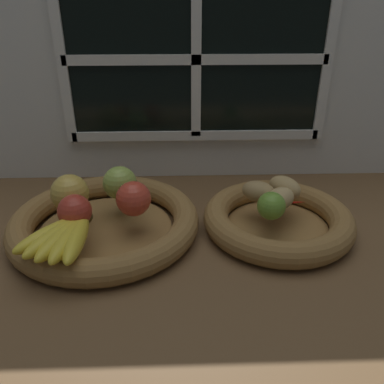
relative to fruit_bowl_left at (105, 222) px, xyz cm
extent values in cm
cube|color=brown|center=(20.06, -0.04, -3.94)|extent=(140.00, 90.00, 3.00)
cube|color=silver|center=(20.06, 29.96, 25.06)|extent=(140.00, 3.00, 55.00)
cube|color=black|center=(20.06, 28.06, 28.56)|extent=(64.00, 0.80, 38.00)
cube|color=white|center=(20.06, 27.46, 28.56)|extent=(2.40, 1.20, 38.00)
cube|color=white|center=(20.06, 27.46, 28.56)|extent=(64.00, 1.20, 2.40)
cube|color=white|center=(-11.94, 27.46, 28.56)|extent=(2.40, 1.20, 40.40)
cube|color=white|center=(52.06, 27.46, 28.56)|extent=(2.40, 1.20, 40.40)
cube|color=white|center=(20.06, 27.46, 9.56)|extent=(64.00, 1.20, 2.40)
cylinder|color=olive|center=(0.00, 0.00, -1.94)|extent=(27.78, 27.78, 1.00)
torus|color=olive|center=(0.00, 0.00, 0.19)|extent=(39.14, 39.14, 5.26)
cylinder|color=olive|center=(36.26, 0.00, -1.94)|extent=(21.47, 21.47, 1.00)
torus|color=olive|center=(36.26, 0.00, 0.19)|extent=(31.44, 31.44, 5.26)
sphere|color=#CC422D|center=(6.46, -1.59, 6.33)|extent=(7.03, 7.03, 7.03)
sphere|color=gold|center=(-6.57, 0.73, 6.65)|extent=(7.66, 7.66, 7.66)
sphere|color=#B73828|center=(-4.20, -5.69, 6.03)|extent=(6.42, 6.42, 6.42)
sphere|color=#99B74C|center=(2.83, 5.57, 6.44)|extent=(7.25, 7.25, 7.25)
ellipsoid|color=yellow|center=(-7.32, -10.87, 4.44)|extent=(12.06, 13.64, 3.24)
ellipsoid|color=yellow|center=(-6.24, -11.61, 4.44)|extent=(10.22, 14.66, 3.24)
ellipsoid|color=yellow|center=(-5.05, -12.16, 4.44)|extent=(8.08, 15.23, 3.24)
ellipsoid|color=yellow|center=(-3.79, -12.48, 4.44)|extent=(5.69, 15.34, 3.24)
ellipsoid|color=yellow|center=(-2.48, -12.59, 4.44)|extent=(3.36, 15.04, 3.24)
sphere|color=brown|center=(-2.54, -5.08, 4.44)|extent=(2.92, 2.92, 2.92)
ellipsoid|color=tan|center=(38.39, 4.68, 5.21)|extent=(8.43, 9.07, 4.78)
ellipsoid|color=#A38451|center=(32.43, 2.98, 5.10)|extent=(8.93, 8.22, 4.56)
ellipsoid|color=tan|center=(36.26, 0.00, 5.01)|extent=(8.60, 8.54, 4.39)
sphere|color=#6B9E33|center=(33.51, -4.12, 5.61)|extent=(5.58, 5.58, 5.58)
cone|color=red|center=(37.08, 0.57, 3.66)|extent=(10.24, 2.17, 1.70)
camera|label=1|loc=(15.75, -70.56, 42.52)|focal=36.64mm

